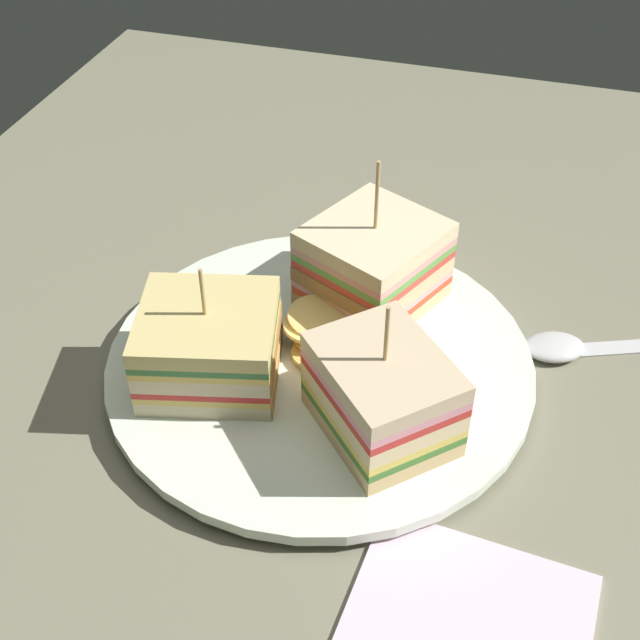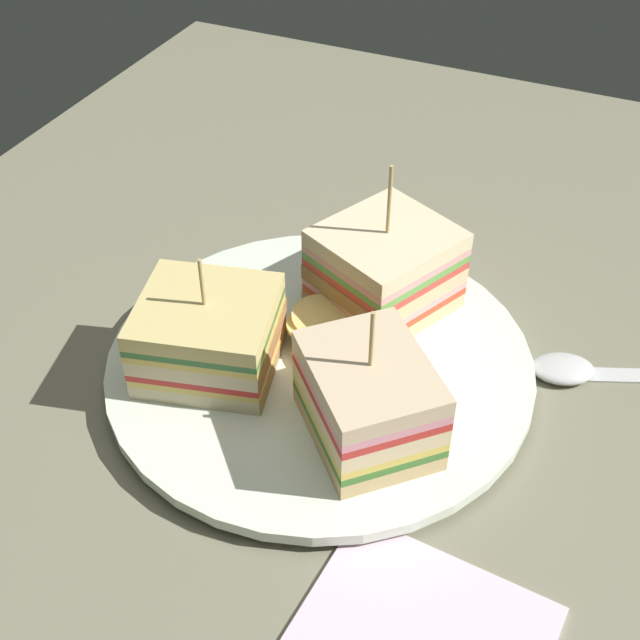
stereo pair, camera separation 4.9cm
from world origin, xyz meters
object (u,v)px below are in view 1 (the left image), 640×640
plate (320,364)px  sandwich_wedge_0 (373,265)px  sandwich_wedge_1 (210,345)px  sandwich_wedge_2 (382,394)px  chip_pile (321,330)px  spoon (577,347)px

plate → sandwich_wedge_0: size_ratio=2.52×
sandwich_wedge_1 → sandwich_wedge_2: bearing=-20.5°
chip_pile → sandwich_wedge_0: bearing=-21.0°
sandwich_wedge_1 → chip_pile: sandwich_wedge_1 is taller
chip_pile → sandwich_wedge_2: bearing=-138.2°
sandwich_wedge_2 → spoon: sandwich_wedge_2 is taller
plate → sandwich_wedge_2: sandwich_wedge_2 is taller
sandwich_wedge_2 → chip_pile: 7.75cm
sandwich_wedge_0 → chip_pile: size_ratio=1.66×
sandwich_wedge_1 → sandwich_wedge_0: bearing=38.5°
sandwich_wedge_2 → chip_pile: size_ratio=1.58×
sandwich_wedge_0 → sandwich_wedge_1: bearing=-12.4°
plate → sandwich_wedge_2: (-4.39, -4.77, 3.11)cm
sandwich_wedge_2 → spoon: (10.92, -10.18, -3.50)cm
sandwich_wedge_2 → sandwich_wedge_1: bearing=39.6°
plate → sandwich_wedge_2: bearing=-132.6°
sandwich_wedge_1 → chip_pile: size_ratio=1.51×
sandwich_wedge_0 → sandwich_wedge_2: 11.12cm
plate → chip_pile: bearing=13.0°
chip_pile → plate: bearing=-167.0°
sandwich_wedge_1 → sandwich_wedge_2: size_ratio=0.95×
spoon → sandwich_wedge_1: bearing=3.2°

